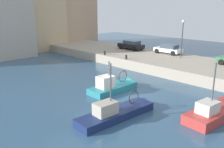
% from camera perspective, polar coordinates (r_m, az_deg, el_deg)
% --- Properties ---
extents(water_surface, '(80.00, 80.00, 0.00)m').
position_cam_1_polar(water_surface, '(21.81, 2.04, -4.73)').
color(water_surface, '#335675').
rests_on(water_surface, ground).
extents(quay_wall, '(9.00, 56.00, 1.20)m').
position_cam_1_polar(quay_wall, '(30.70, 16.98, 1.75)').
color(quay_wall, '#ADA08C').
rests_on(quay_wall, ground).
extents(fishing_boat_teal, '(5.55, 2.19, 3.77)m').
position_cam_1_polar(fishing_boat_teal, '(22.67, 0.82, -3.50)').
color(fishing_boat_teal, teal).
rests_on(fishing_boat_teal, ground).
extents(fishing_boat_red, '(6.74, 2.56, 4.88)m').
position_cam_1_polar(fishing_boat_red, '(19.21, 23.83, -8.67)').
color(fishing_boat_red, '#BC3833').
rests_on(fishing_boat_red, ground).
extents(fishing_boat_navy, '(7.05, 2.19, 4.76)m').
position_cam_1_polar(fishing_boat_navy, '(17.50, 1.84, -9.59)').
color(fishing_boat_navy, navy).
rests_on(fishing_boat_navy, ground).
extents(parked_car_white, '(1.88, 3.88, 1.33)m').
position_cam_1_polar(parked_car_white, '(35.02, 13.20, 5.80)').
color(parked_car_white, silver).
rests_on(parked_car_white, quay_wall).
extents(parked_car_black, '(2.14, 4.34, 1.40)m').
position_cam_1_polar(parked_car_black, '(37.74, 4.54, 6.89)').
color(parked_car_black, black).
rests_on(parked_car_black, quay_wall).
extents(mooring_bollard_south, '(0.28, 0.28, 0.55)m').
position_cam_1_polar(mooring_bollard_south, '(30.55, 3.37, 4.03)').
color(mooring_bollard_south, '#2D2D33').
rests_on(mooring_bollard_south, quay_wall).
extents(mooring_bollard_mid, '(0.28, 0.28, 0.55)m').
position_cam_1_polar(mooring_bollard_mid, '(33.30, -1.76, 5.01)').
color(mooring_bollard_mid, '#2D2D33').
rests_on(mooring_bollard_mid, quay_wall).
extents(quay_streetlamp, '(0.36, 0.36, 4.83)m').
position_cam_1_polar(quay_streetlamp, '(32.12, 16.34, 9.38)').
color(quay_streetlamp, '#38383D').
rests_on(quay_streetlamp, quay_wall).
extents(waterfront_building_west_mid, '(8.07, 7.04, 13.71)m').
position_cam_1_polar(waterfront_building_west_mid, '(51.70, -9.38, 14.58)').
color(waterfront_building_west_mid, tan).
rests_on(waterfront_building_west_mid, ground).
extents(waterfront_building_central, '(8.34, 8.72, 16.56)m').
position_cam_1_polar(waterfront_building_central, '(47.36, -17.89, 15.72)').
color(waterfront_building_central, '#D1B284').
rests_on(waterfront_building_central, ground).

